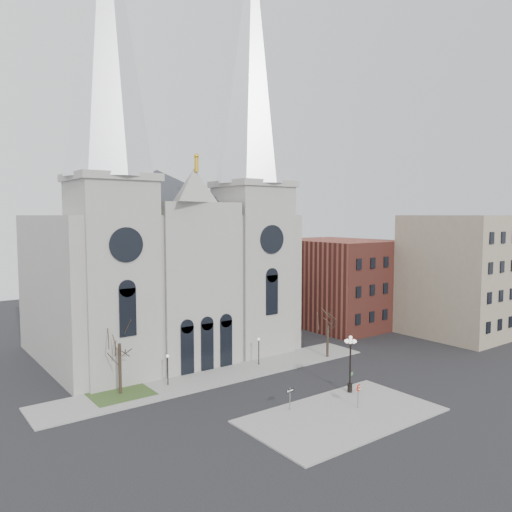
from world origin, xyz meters
TOP-DOWN VIEW (x-y plane):
  - ground at (0.00, 0.00)m, footprint 160.00×160.00m
  - sidewalk_near at (3.00, -5.00)m, footprint 18.00×10.00m
  - sidewalk_far at (0.00, 11.00)m, footprint 40.00×6.00m
  - grass_patch at (-11.00, 12.00)m, footprint 6.00×5.00m
  - cathedral at (0.00, 22.86)m, footprint 33.00×26.66m
  - bg_building_brick at (30.00, 22.00)m, footprint 14.00×18.00m
  - bg_building_tan at (38.00, 6.00)m, footprint 10.00×14.00m
  - tree_left at (-11.00, 12.00)m, footprint 3.20×3.20m
  - tree_right at (15.00, 9.00)m, footprint 3.20×3.20m
  - ped_lamp_left at (-6.00, 11.50)m, footprint 0.32×0.32m
  - ped_lamp_right at (6.00, 11.50)m, footprint 0.32×0.32m
  - stop_sign at (5.34, -4.74)m, footprint 0.83×0.18m
  - globe_lamp at (7.83, -1.43)m, footprint 1.36×1.36m
  - one_way_sign at (-0.09, -1.37)m, footprint 0.92×0.11m
  - street_name_sign at (7.88, -1.43)m, footprint 0.63×0.24m

SIDE VIEW (x-z plane):
  - ground at x=0.00m, z-range 0.00..0.00m
  - sidewalk_near at x=3.00m, z-range 0.00..0.14m
  - sidewalk_far at x=0.00m, z-range 0.00..0.14m
  - grass_patch at x=-11.00m, z-range 0.00..0.18m
  - street_name_sign at x=7.88m, z-range 0.34..2.39m
  - one_way_sign at x=-0.09m, z-range 0.52..2.61m
  - stop_sign at x=5.34m, z-range 0.65..2.98m
  - ped_lamp_left at x=-6.00m, z-range 0.70..3.96m
  - ped_lamp_right at x=6.00m, z-range 0.70..3.96m
  - globe_lamp at x=7.83m, z-range 0.88..6.68m
  - tree_right at x=15.00m, z-range 1.47..7.47m
  - tree_left at x=-11.00m, z-range 1.83..9.33m
  - bg_building_brick at x=30.00m, z-range 0.00..14.00m
  - bg_building_tan at x=38.00m, z-range 0.00..18.00m
  - cathedral at x=0.00m, z-range -8.52..45.48m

